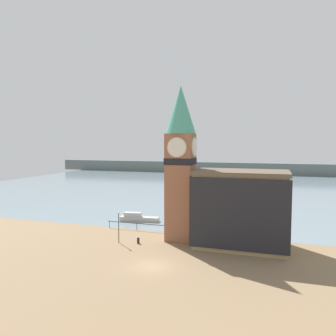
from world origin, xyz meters
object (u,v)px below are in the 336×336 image
(clock_tower, at_px, (181,159))
(lamp_post, at_px, (119,221))
(boat_near, at_px, (138,218))
(pier_building, at_px, (241,209))
(mooring_bollard_near, at_px, (138,240))

(clock_tower, distance_m, lamp_post, 12.18)
(boat_near, bearing_deg, clock_tower, -47.41)
(lamp_post, bearing_deg, pier_building, 11.38)
(clock_tower, relative_size, boat_near, 3.09)
(boat_near, bearing_deg, mooring_bollard_near, -74.73)
(clock_tower, height_order, mooring_bollard_near, clock_tower)
(clock_tower, height_order, boat_near, clock_tower)
(mooring_bollard_near, bearing_deg, lamp_post, -170.12)
(boat_near, distance_m, lamp_post, 12.86)
(boat_near, height_order, mooring_bollard_near, boat_near)
(clock_tower, distance_m, pier_building, 10.63)
(pier_building, distance_m, mooring_bollard_near, 14.47)
(clock_tower, height_order, lamp_post, clock_tower)
(clock_tower, bearing_deg, boat_near, 140.36)
(pier_building, relative_size, boat_near, 1.74)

